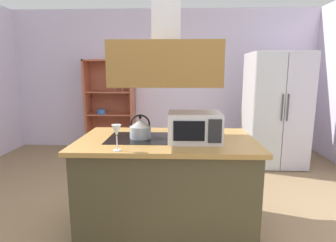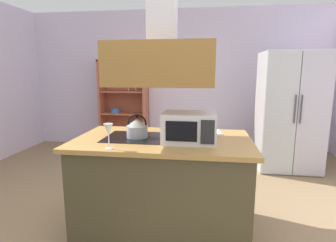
{
  "view_description": "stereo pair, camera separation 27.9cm",
  "coord_description": "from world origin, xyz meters",
  "px_view_note": "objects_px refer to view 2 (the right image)",
  "views": [
    {
      "loc": [
        0.29,
        -2.38,
        1.5
      ],
      "look_at": [
        0.19,
        0.37,
        1.0
      ],
      "focal_mm": 28.43,
      "sensor_mm": 36.0,
      "label": 1
    },
    {
      "loc": [
        0.56,
        -2.35,
        1.5
      ],
      "look_at": [
        0.19,
        0.37,
        1.0
      ],
      "focal_mm": 28.43,
      "sensor_mm": 36.0,
      "label": 2
    }
  ],
  "objects_px": {
    "refrigerator": "(289,112)",
    "dish_cabinet": "(125,109)",
    "kettle": "(137,128)",
    "microwave": "(189,127)",
    "cutting_board": "(204,133)",
    "wine_glass_on_counter": "(108,130)"
  },
  "relations": [
    {
      "from": "dish_cabinet",
      "to": "cutting_board",
      "type": "bearing_deg",
      "value": -57.58
    },
    {
      "from": "microwave",
      "to": "cutting_board",
      "type": "bearing_deg",
      "value": 69.93
    },
    {
      "from": "microwave",
      "to": "dish_cabinet",
      "type": "bearing_deg",
      "value": 117.21
    },
    {
      "from": "dish_cabinet",
      "to": "kettle",
      "type": "distance_m",
      "value": 2.94
    },
    {
      "from": "kettle",
      "to": "microwave",
      "type": "distance_m",
      "value": 0.5
    },
    {
      "from": "refrigerator",
      "to": "kettle",
      "type": "relative_size",
      "value": 8.19
    },
    {
      "from": "dish_cabinet",
      "to": "microwave",
      "type": "xyz_separation_m",
      "value": [
        1.47,
        -2.86,
        0.26
      ]
    },
    {
      "from": "refrigerator",
      "to": "kettle",
      "type": "bearing_deg",
      "value": -135.06
    },
    {
      "from": "refrigerator",
      "to": "dish_cabinet",
      "type": "distance_m",
      "value": 3.02
    },
    {
      "from": "kettle",
      "to": "wine_glass_on_counter",
      "type": "height_order",
      "value": "kettle"
    },
    {
      "from": "refrigerator",
      "to": "wine_glass_on_counter",
      "type": "distance_m",
      "value": 3.1
    },
    {
      "from": "dish_cabinet",
      "to": "microwave",
      "type": "height_order",
      "value": "dish_cabinet"
    },
    {
      "from": "refrigerator",
      "to": "cutting_board",
      "type": "bearing_deg",
      "value": -128.02
    },
    {
      "from": "refrigerator",
      "to": "wine_glass_on_counter",
      "type": "height_order",
      "value": "refrigerator"
    },
    {
      "from": "cutting_board",
      "to": "wine_glass_on_counter",
      "type": "distance_m",
      "value": 1.0
    },
    {
      "from": "refrigerator",
      "to": "microwave",
      "type": "height_order",
      "value": "refrigerator"
    },
    {
      "from": "kettle",
      "to": "cutting_board",
      "type": "distance_m",
      "value": 0.67
    },
    {
      "from": "dish_cabinet",
      "to": "kettle",
      "type": "bearing_deg",
      "value": -70.56
    },
    {
      "from": "kettle",
      "to": "microwave",
      "type": "relative_size",
      "value": 0.48
    },
    {
      "from": "dish_cabinet",
      "to": "wine_glass_on_counter",
      "type": "xyz_separation_m",
      "value": [
        0.85,
        -3.17,
        0.28
      ]
    },
    {
      "from": "microwave",
      "to": "wine_glass_on_counter",
      "type": "distance_m",
      "value": 0.69
    },
    {
      "from": "dish_cabinet",
      "to": "wine_glass_on_counter",
      "type": "bearing_deg",
      "value": -75.02
    }
  ]
}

